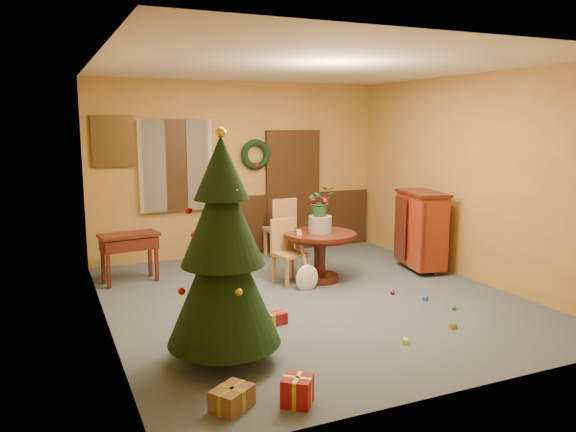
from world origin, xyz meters
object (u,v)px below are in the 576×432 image
dining_table (320,247)px  writing_desk (129,246)px  sideboard (421,228)px  christmas_tree (223,254)px  chair_near (287,249)px

dining_table → writing_desk: size_ratio=1.20×
writing_desk → dining_table: bearing=-22.0°
sideboard → christmas_tree: bearing=-152.0°
dining_table → christmas_tree: 2.99m
dining_table → christmas_tree: size_ratio=0.46×
sideboard → chair_near: bearing=174.8°
dining_table → chair_near: bearing=166.8°
christmas_tree → sideboard: christmas_tree is taller
chair_near → writing_desk: 2.20m
dining_table → christmas_tree: bearing=-134.8°
dining_table → chair_near: (-0.47, 0.11, -0.00)m
dining_table → writing_desk: bearing=158.0°
dining_table → sideboard: bearing=-2.9°
christmas_tree → sideboard: bearing=28.0°
chair_near → christmas_tree: size_ratio=0.41×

